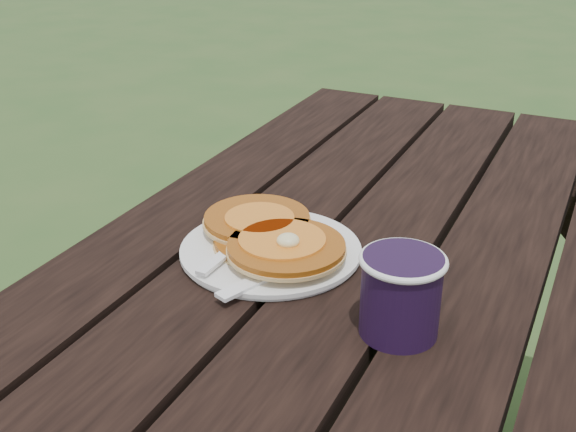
% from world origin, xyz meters
% --- Properties ---
extents(plate, '(0.26, 0.26, 0.01)m').
position_xyz_m(plate, '(-0.12, 0.12, 0.76)').
color(plate, white).
rests_on(plate, picnic_table).
extents(pancake_stack, '(0.22, 0.21, 0.04)m').
position_xyz_m(pancake_stack, '(-0.12, 0.13, 0.77)').
color(pancake_stack, '#A85612').
rests_on(pancake_stack, plate).
extents(knife, '(0.08, 0.18, 0.00)m').
position_xyz_m(knife, '(-0.08, 0.06, 0.76)').
color(knife, white).
rests_on(knife, plate).
extents(fork, '(0.04, 0.16, 0.01)m').
position_xyz_m(fork, '(-0.16, 0.06, 0.77)').
color(fork, white).
rests_on(fork, plate).
extents(coffee_cup, '(0.10, 0.10, 0.10)m').
position_xyz_m(coffee_cup, '(0.09, 0.02, 0.80)').
color(coffee_cup, black).
rests_on(coffee_cup, picnic_table).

